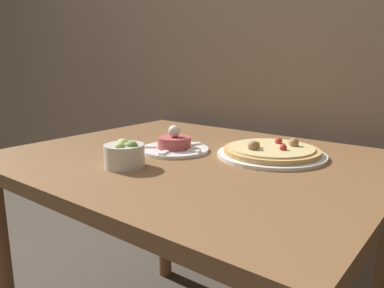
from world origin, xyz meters
name	(u,v)px	position (x,y,z in m)	size (l,w,h in m)	color
dining_table	(194,191)	(0.00, 0.43, 0.63)	(1.05, 0.86, 0.74)	brown
pizza_plate	(271,152)	(0.18, 0.56, 0.75)	(0.31, 0.31, 0.05)	white
tartare_plate	(174,146)	(-0.08, 0.44, 0.75)	(0.21, 0.21, 0.08)	white
small_bowl	(125,154)	(-0.07, 0.23, 0.77)	(0.10, 0.10, 0.07)	silver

